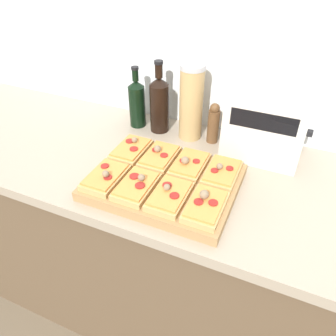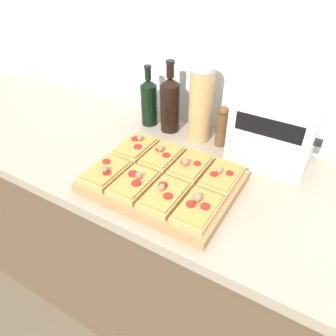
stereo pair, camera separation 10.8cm
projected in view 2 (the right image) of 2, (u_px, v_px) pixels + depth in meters
The scene contains 16 objects.
wall_back at pixel (235, 51), 1.21m from camera, with size 6.00×0.06×2.50m.
kitchen_counter at pixel (183, 254), 1.44m from camera, with size 2.63×0.67×0.93m.
cutting_board at pixel (163, 182), 1.08m from camera, with size 0.47×0.36×0.03m, color #A37A4C.
pizza_slice_back_left at pixel (136, 147), 1.19m from camera, with size 0.10×0.16×0.05m.
pizza_slice_back_midleft at pixel (162, 156), 1.14m from camera, with size 0.10×0.16×0.05m.
pizza_slice_back_midright at pixel (191, 166), 1.10m from camera, with size 0.10×0.16×0.05m.
pizza_slice_back_right at pixel (222, 177), 1.05m from camera, with size 0.10×0.16×0.05m.
pizza_slice_front_left at pixel (106, 172), 1.07m from camera, with size 0.10×0.16×0.05m.
pizza_slice_front_midleft at pixel (134, 183), 1.02m from camera, with size 0.10×0.16×0.05m.
pizza_slice_front_midright at pixel (164, 195), 0.98m from camera, with size 0.10×0.16×0.05m.
pizza_slice_front_right at pixel (198, 208), 0.93m from camera, with size 0.10×0.16×0.06m.
olive_oil_bottle at pixel (149, 101), 1.36m from camera, with size 0.07×0.07×0.26m.
wine_bottle at pixel (170, 103), 1.31m from camera, with size 0.08×0.08×0.29m.
grain_jar_tall at pixel (201, 104), 1.24m from camera, with size 0.09×0.09×0.30m.
pepper_mill at pixel (222, 127), 1.24m from camera, with size 0.04×0.04×0.16m.
toaster_oven at pixel (273, 134), 1.14m from camera, with size 0.30×0.19×0.23m.
Camera 2 is at (0.41, -0.50, 1.63)m, focal length 35.00 mm.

